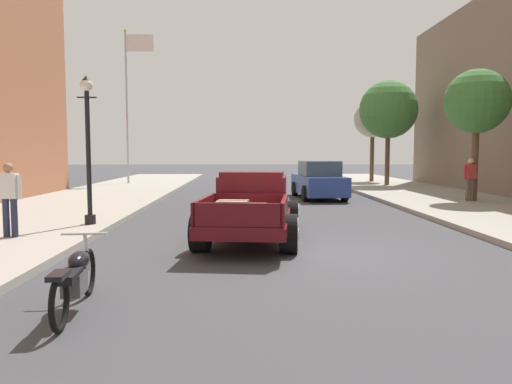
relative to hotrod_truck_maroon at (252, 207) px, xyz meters
name	(u,v)px	position (x,y,z in m)	size (l,w,h in m)	color
ground_plane	(295,252)	(0.86, -1.52, -0.75)	(140.00, 140.00, 0.00)	#3D3D42
hotrod_truck_maroon	(252,207)	(0.00, 0.00, 0.00)	(2.56, 5.07, 1.58)	#510F14
motorcycle_parked	(75,278)	(-2.35, -5.20, -0.31)	(0.62, 2.12, 0.93)	black
car_background_blue	(319,181)	(3.10, 9.87, 0.01)	(2.07, 4.40, 1.65)	#284293
pedestrian_sidewalk_left	(9,195)	(-5.39, -0.47, 0.33)	(0.53, 0.22, 1.65)	#232847
pedestrian_sidewalk_right	(470,177)	(8.53, 7.12, 0.33)	(0.53, 0.22, 1.65)	brown
street_lamp_near	(88,139)	(-4.23, 1.45, 1.63)	(0.50, 0.32, 3.85)	black
flagpole	(130,89)	(-6.95, 18.41, 5.02)	(1.74, 0.16, 9.16)	#B2B2B7
street_tree_second	(477,102)	(8.75, 7.27, 3.19)	(2.44, 2.44, 5.04)	brown
street_tree_third	(388,110)	(8.09, 16.50, 3.68)	(3.29, 3.29, 5.94)	brown
street_tree_farthest	(373,119)	(8.12, 19.95, 3.36)	(2.38, 2.38, 5.19)	brown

